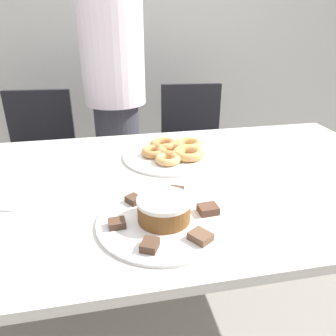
# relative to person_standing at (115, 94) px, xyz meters

# --- Properties ---
(ground_plane) EXTENTS (12.00, 12.00, 0.00)m
(ground_plane) POSITION_rel_person_standing_xyz_m (0.13, -0.84, -0.87)
(ground_plane) COLOR gray
(wall_back) EXTENTS (8.00, 0.05, 2.60)m
(wall_back) POSITION_rel_person_standing_xyz_m (0.13, 0.78, 0.43)
(wall_back) COLOR beige
(wall_back) RESTS_ON ground_plane
(table) EXTENTS (1.89, 1.04, 0.73)m
(table) POSITION_rel_person_standing_xyz_m (0.13, -0.84, -0.21)
(table) COLOR silver
(table) RESTS_ON ground_plane
(person_standing) EXTENTS (0.34, 0.34, 1.65)m
(person_standing) POSITION_rel_person_standing_xyz_m (0.00, 0.00, 0.00)
(person_standing) COLOR #383842
(person_standing) RESTS_ON ground_plane
(office_chair_left) EXTENTS (0.48, 0.48, 0.87)m
(office_chair_left) POSITION_rel_person_standing_xyz_m (-0.47, 0.06, -0.46)
(office_chair_left) COLOR black
(office_chair_left) RESTS_ON ground_plane
(office_chair_right) EXTENTS (0.49, 0.49, 0.87)m
(office_chair_right) POSITION_rel_person_standing_xyz_m (0.49, 0.06, -0.46)
(office_chair_right) COLOR black
(office_chair_right) RESTS_ON ground_plane
(plate_cake) EXTENTS (0.39, 0.39, 0.01)m
(plate_cake) POSITION_rel_person_standing_xyz_m (0.07, -1.10, -0.13)
(plate_cake) COLOR white
(plate_cake) RESTS_ON table
(plate_donuts) EXTENTS (0.40, 0.40, 0.01)m
(plate_donuts) POSITION_rel_person_standing_xyz_m (0.19, -0.64, -0.13)
(plate_donuts) COLOR white
(plate_donuts) RESTS_ON table
(frosted_cake) EXTENTS (0.15, 0.15, 0.07)m
(frosted_cake) POSITION_rel_person_standing_xyz_m (0.07, -1.10, -0.10)
(frosted_cake) COLOR brown
(frosted_cake) RESTS_ON plate_cake
(lamington_0) EXTENTS (0.06, 0.06, 0.02)m
(lamington_0) POSITION_rel_person_standing_xyz_m (-0.00, -0.99, -0.12)
(lamington_0) COLOR #513828
(lamington_0) RESTS_ON plate_cake
(lamington_1) EXTENTS (0.05, 0.04, 0.02)m
(lamington_1) POSITION_rel_person_standing_xyz_m (-0.06, -1.11, -0.12)
(lamington_1) COLOR #513828
(lamington_1) RESTS_ON plate_cake
(lamington_2) EXTENTS (0.06, 0.06, 0.02)m
(lamington_2) POSITION_rel_person_standing_xyz_m (0.01, -1.22, -0.12)
(lamington_2) COLOR #513828
(lamington_2) RESTS_ON plate_cake
(lamington_3) EXTENTS (0.07, 0.07, 0.02)m
(lamington_3) POSITION_rel_person_standing_xyz_m (0.15, -1.21, -0.12)
(lamington_3) COLOR brown
(lamington_3) RESTS_ON plate_cake
(lamington_4) EXTENTS (0.06, 0.05, 0.02)m
(lamington_4) POSITION_rel_person_standing_xyz_m (0.21, -1.09, -0.12)
(lamington_4) COLOR brown
(lamington_4) RESTS_ON plate_cake
(lamington_5) EXTENTS (0.06, 0.07, 0.03)m
(lamington_5) POSITION_rel_person_standing_xyz_m (0.13, -0.98, -0.12)
(lamington_5) COLOR #513828
(lamington_5) RESTS_ON plate_cake
(donut_0) EXTENTS (0.12, 0.12, 0.04)m
(donut_0) POSITION_rel_person_standing_xyz_m (0.19, -0.64, -0.11)
(donut_0) COLOR #C68447
(donut_0) RESTS_ON plate_donuts
(donut_1) EXTENTS (0.12, 0.12, 0.04)m
(donut_1) POSITION_rel_person_standing_xyz_m (0.17, -0.56, -0.11)
(donut_1) COLOR #C68447
(donut_1) RESTS_ON plate_donuts
(donut_2) EXTENTS (0.11, 0.11, 0.03)m
(donut_2) POSITION_rel_person_standing_xyz_m (0.12, -0.63, -0.11)
(donut_2) COLOR #D18E4C
(donut_2) RESTS_ON plate_donuts
(donut_3) EXTENTS (0.10, 0.10, 0.03)m
(donut_3) POSITION_rel_person_standing_xyz_m (0.16, -0.71, -0.11)
(donut_3) COLOR #E5AD66
(donut_3) RESTS_ON plate_donuts
(donut_4) EXTENTS (0.13, 0.13, 0.04)m
(donut_4) POSITION_rel_person_standing_xyz_m (0.25, -0.68, -0.11)
(donut_4) COLOR tan
(donut_4) RESTS_ON plate_donuts
(donut_5) EXTENTS (0.12, 0.12, 0.03)m
(donut_5) POSITION_rel_person_standing_xyz_m (0.28, -0.57, -0.11)
(donut_5) COLOR tan
(donut_5) RESTS_ON plate_donuts
(napkin) EXTENTS (0.15, 0.14, 0.01)m
(napkin) POSITION_rel_person_standing_xyz_m (-0.42, -0.89, -0.14)
(napkin) COLOR white
(napkin) RESTS_ON table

